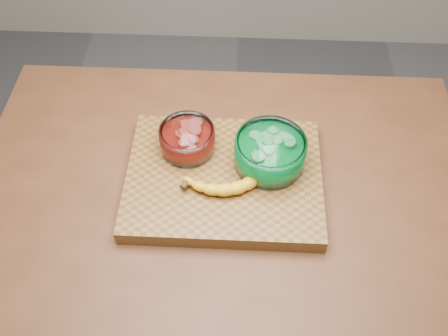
{
  "coord_description": "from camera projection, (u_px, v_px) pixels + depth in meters",
  "views": [
    {
      "loc": [
        0.03,
        -0.7,
        1.85
      ],
      "look_at": [
        0.0,
        0.0,
        0.96
      ],
      "focal_mm": 40.0,
      "sensor_mm": 36.0,
      "label": 1
    }
  ],
  "objects": [
    {
      "name": "ground",
      "position": [
        224.0,
        325.0,
        1.89
      ],
      "size": [
        3.5,
        3.5,
        0.0
      ],
      "primitive_type": "plane",
      "color": "#555559",
      "rests_on": "ground"
    },
    {
      "name": "counter",
      "position": [
        224.0,
        271.0,
        1.53
      ],
      "size": [
        1.2,
        0.8,
        0.9
      ],
      "primitive_type": "cube",
      "color": "#502C18",
      "rests_on": "ground"
    },
    {
      "name": "cutting_board",
      "position": [
        224.0,
        179.0,
        1.16
      ],
      "size": [
        0.45,
        0.35,
        0.04
      ],
      "primitive_type": "cube",
      "color": "brown",
      "rests_on": "counter"
    },
    {
      "name": "bowl_red",
      "position": [
        187.0,
        139.0,
        1.17
      ],
      "size": [
        0.13,
        0.13,
        0.06
      ],
      "color": "white",
      "rests_on": "cutting_board"
    },
    {
      "name": "bowl_green",
      "position": [
        270.0,
        153.0,
        1.14
      ],
      "size": [
        0.16,
        0.16,
        0.08
      ],
      "color": "white",
      "rests_on": "cutting_board"
    },
    {
      "name": "banana",
      "position": [
        229.0,
        173.0,
        1.13
      ],
      "size": [
        0.23,
        0.15,
        0.03
      ],
      "primitive_type": null,
      "color": "gold",
      "rests_on": "cutting_board"
    }
  ]
}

